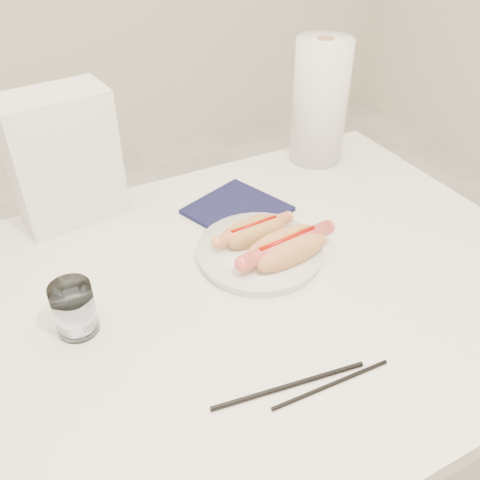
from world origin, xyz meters
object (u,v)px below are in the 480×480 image
hotdog_left (254,232)px  napkin_box (63,158)px  hotdog_right (287,248)px  table (218,321)px  plate (259,253)px  paper_towel_roll (320,102)px  water_glass (74,309)px

hotdog_left → napkin_box: size_ratio=0.59×
hotdog_right → table: bearing=178.5°
plate → napkin_box: bearing=131.7°
napkin_box → paper_towel_roll: paper_towel_roll is taller
water_glass → hotdog_left: bearing=9.0°
hotdog_left → hotdog_right: 0.08m
plate → napkin_box: size_ratio=0.85×
hotdog_left → paper_towel_roll: paper_towel_roll is taller
hotdog_right → paper_towel_roll: size_ratio=0.67×
plate → hotdog_right: 0.06m
table → hotdog_right: size_ratio=6.40×
hotdog_left → napkin_box: (-0.27, 0.27, 0.09)m
table → water_glass: 0.25m
plate → water_glass: water_glass is taller
table → hotdog_right: (0.14, 0.01, 0.10)m
hotdog_left → napkin_box: bearing=131.8°
hotdog_left → hotdog_right: hotdog_right is taller
table → paper_towel_roll: bearing=38.1°
napkin_box → paper_towel_roll: (0.57, -0.02, 0.01)m
hotdog_left → napkin_box: napkin_box is taller
water_glass → napkin_box: (0.07, 0.32, 0.08)m
table → plate: size_ratio=5.47×
water_glass → paper_towel_roll: paper_towel_roll is taller
table → paper_towel_roll: (0.42, 0.33, 0.20)m
plate → hotdog_left: (0.00, 0.03, 0.03)m
plate → hotdog_right: bearing=-58.5°
paper_towel_roll → water_glass: bearing=-155.2°
water_glass → napkin_box: 0.34m
paper_towel_roll → napkin_box: bearing=177.7°
table → hotdog_left: 0.17m
hotdog_left → table: bearing=-146.9°
plate → water_glass: (-0.33, -0.03, 0.03)m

